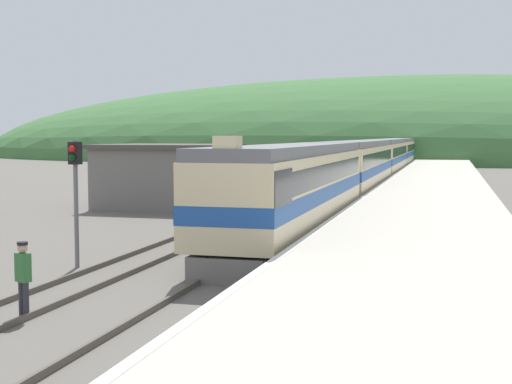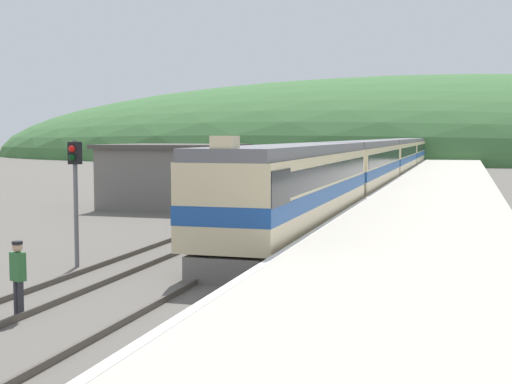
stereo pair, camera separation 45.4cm
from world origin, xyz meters
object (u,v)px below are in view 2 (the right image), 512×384
Objects in this scene: carriage_second at (365,167)px; carriage_fourth at (410,152)px; express_train_lead_car at (295,188)px; track_worker at (18,274)px; carriage_third at (394,157)px; signal_post_siding at (75,177)px; carriage_fifth at (420,149)px.

carriage_fourth is (0.00, 42.45, 0.00)m from carriage_second.
express_train_lead_car is 63.25m from carriage_fourth.
carriage_third is at bearing 86.57° from track_worker.
carriage_third is 55.99m from track_worker.
signal_post_siding is at bearing -100.67° from carriage_second.
carriage_fifth is at bearing 88.05° from track_worker.
express_train_lead_car is at bearing -90.00° from carriage_third.
express_train_lead_car is 0.94× the size of carriage_fourth.
carriage_fourth is at bearing 90.00° from express_train_lead_car.
carriage_fourth reaches higher than track_worker.
carriage_second is at bearing 90.00° from express_train_lead_car.
carriage_fourth is at bearing 85.66° from signal_post_siding.
express_train_lead_car is 10.62× the size of track_worker.
carriage_third is at bearing 83.83° from signal_post_siding.
signal_post_siding reaches higher than carriage_third.
carriage_third is 1.00× the size of carriage_fourth.
signal_post_siding reaches higher than carriage_second.
express_train_lead_car is 20.80m from carriage_second.
express_train_lead_car reaches higher than carriage_third.
carriage_fifth is at bearing 86.66° from signal_post_siding.
signal_post_siding is at bearing -94.34° from carriage_fourth.
carriage_third is 5.00× the size of signal_post_siding.
carriage_second is at bearing -90.00° from carriage_fourth.
carriage_fifth is (0.00, 84.47, -0.01)m from express_train_lead_car.
carriage_second is (0.00, 20.80, -0.01)m from express_train_lead_car.
signal_post_siding is at bearing -124.60° from express_train_lead_car.
carriage_third is 50.13m from signal_post_siding.
carriage_second is at bearing 79.33° from signal_post_siding.
track_worker is at bearing -92.49° from carriage_fourth.
signal_post_siding is at bearing -96.17° from carriage_third.
express_train_lead_car is 0.94× the size of carriage_second.
signal_post_siding is at bearing -93.34° from carriage_fifth.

